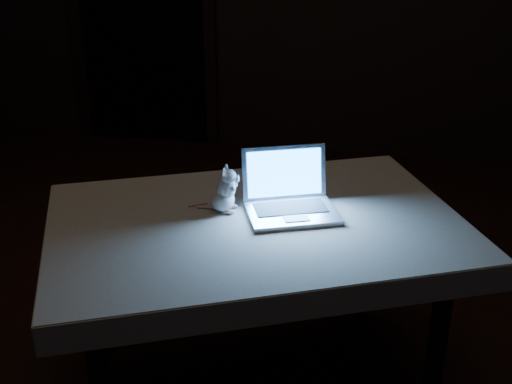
# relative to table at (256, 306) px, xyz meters

# --- Properties ---
(floor) EXTENTS (5.00, 5.00, 0.00)m
(floor) POSITION_rel_table_xyz_m (-0.16, 0.02, -0.33)
(floor) COLOR black
(floor) RESTS_ON ground
(table) EXTENTS (1.46, 1.23, 0.67)m
(table) POSITION_rel_table_xyz_m (0.00, 0.00, 0.00)
(table) COLOR black
(table) RESTS_ON floor
(tablecloth) EXTENTS (1.54, 1.25, 0.09)m
(tablecloth) POSITION_rel_table_xyz_m (-0.07, 0.05, 0.30)
(tablecloth) COLOR beige
(tablecloth) RESTS_ON table
(laptop) EXTENTS (0.36, 0.34, 0.20)m
(laptop) POSITION_rel_table_xyz_m (0.11, 0.05, 0.44)
(laptop) COLOR silver
(laptop) RESTS_ON tablecloth
(plush_mouse) EXTENTS (0.16, 0.16, 0.16)m
(plush_mouse) POSITION_rel_table_xyz_m (-0.12, 0.05, 0.42)
(plush_mouse) COLOR silver
(plush_mouse) RESTS_ON tablecloth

